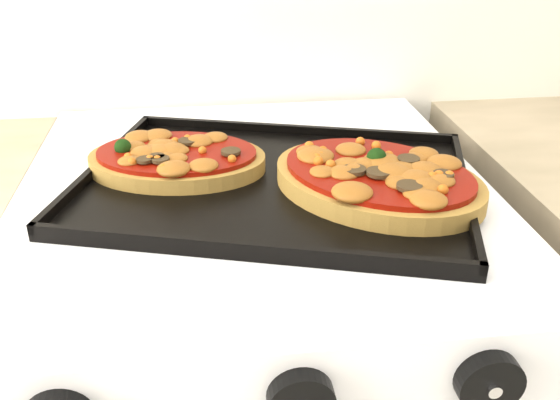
{
  "coord_description": "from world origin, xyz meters",
  "views": [
    {
      "loc": [
        -0.1,
        0.98,
        1.25
      ],
      "look_at": [
        -0.02,
        1.62,
        0.92
      ],
      "focal_mm": 40.0,
      "sensor_mm": 36.0,
      "label": 1
    }
  ],
  "objects": [
    {
      "name": "control_panel",
      "position": [
        -0.04,
        1.39,
        0.85
      ],
      "size": [
        0.6,
        0.02,
        0.09
      ],
      "primitive_type": "cube",
      "color": "white",
      "rests_on": "stove"
    },
    {
      "name": "knob_center",
      "position": [
        -0.03,
        1.37,
        0.85
      ],
      "size": [
        0.06,
        0.02,
        0.06
      ],
      "primitive_type": "cylinder",
      "rotation": [
        1.57,
        0.0,
        0.0
      ],
      "color": "black",
      "rests_on": "control_panel"
    },
    {
      "name": "knob_right",
      "position": [
        0.13,
        1.37,
        0.85
      ],
      "size": [
        0.06,
        0.02,
        0.06
      ],
      "primitive_type": "cylinder",
      "rotation": [
        1.57,
        0.0,
        0.0
      ],
      "color": "black",
      "rests_on": "control_panel"
    },
    {
      "name": "baking_tray",
      "position": [
        -0.02,
        1.67,
        0.92
      ],
      "size": [
        0.54,
        0.46,
        0.02
      ],
      "primitive_type": "cube",
      "rotation": [
        0.0,
        0.0,
        -0.29
      ],
      "color": "black",
      "rests_on": "stove"
    },
    {
      "name": "pizza_left",
      "position": [
        -0.14,
        1.72,
        0.94
      ],
      "size": [
        0.25,
        0.19,
        0.03
      ],
      "primitive_type": null,
      "rotation": [
        0.0,
        0.0,
        -0.19
      ],
      "color": "#A9803A",
      "rests_on": "baking_tray"
    },
    {
      "name": "pizza_right",
      "position": [
        0.1,
        1.62,
        0.94
      ],
      "size": [
        0.32,
        0.32,
        0.04
      ],
      "primitive_type": null,
      "rotation": [
        0.0,
        0.0,
        -0.75
      ],
      "color": "#A9803A",
      "rests_on": "baking_tray"
    }
  ]
}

